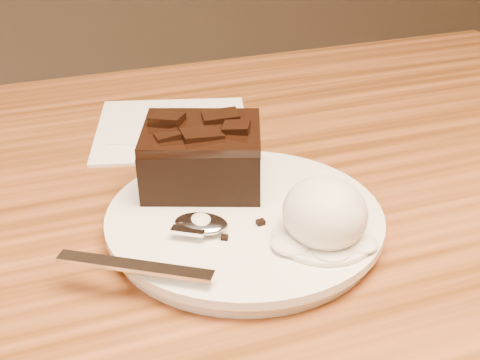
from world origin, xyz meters
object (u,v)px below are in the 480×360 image
object	(u,v)px
plate	(245,222)
brownie	(202,159)
spoon	(201,226)
napkin	(173,127)
ice_cream_scoop	(325,213)

from	to	relation	value
plate	brownie	distance (m)	0.06
spoon	napkin	xyz separation A→B (m)	(0.03, 0.21, -0.02)
brownie	ice_cream_scoop	world-z (taller)	ice_cream_scoop
ice_cream_scoop	napkin	size ratio (longest dim) A/B	0.41
spoon	napkin	size ratio (longest dim) A/B	1.03
brownie	ice_cream_scoop	xyz separation A→B (m)	(0.06, -0.11, -0.00)
ice_cream_scoop	spoon	distance (m)	0.09
plate	ice_cream_scoop	size ratio (longest dim) A/B	3.34
plate	napkin	world-z (taller)	plate
plate	brownie	size ratio (longest dim) A/B	2.27
brownie	spoon	xyz separation A→B (m)	(-0.02, -0.07, -0.02)
ice_cream_scoop	napkin	xyz separation A→B (m)	(-0.04, 0.25, -0.03)
ice_cream_scoop	brownie	bearing A→B (deg)	117.70
brownie	ice_cream_scoop	bearing A→B (deg)	-62.30
brownie	ice_cream_scoop	distance (m)	0.12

